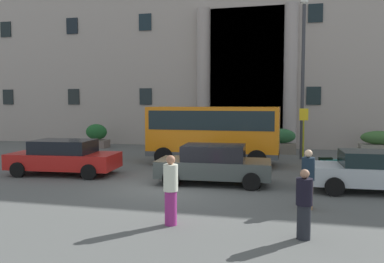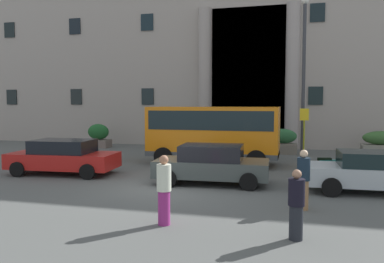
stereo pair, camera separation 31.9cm
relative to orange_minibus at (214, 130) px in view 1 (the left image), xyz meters
name	(u,v)px [view 1 (the left image)]	position (x,y,z in m)	size (l,w,h in m)	color
ground_plane	(168,189)	(-0.62, -5.50, -1.74)	(80.00, 64.00, 0.12)	#515250
office_building_facade	(235,40)	(-0.62, 11.98, 6.19)	(42.81, 9.68, 15.74)	#A0948C
orange_minibus	(214,130)	(0.00, 0.00, 0.00)	(6.29, 2.55, 2.82)	orange
bus_stop_sign	(303,129)	(4.29, 1.82, 0.01)	(0.44, 0.08, 2.73)	#939C17
hedge_planter_entrance_left	(281,142)	(3.17, 4.81, -0.96)	(1.69, 0.74, 1.48)	#70685C
hedge_planter_entrance_right	(379,144)	(8.58, 5.29, -0.99)	(2.09, 0.92, 1.42)	gray
hedge_planter_far_east	(96,136)	(-8.98, 5.08, -0.91)	(1.55, 0.98, 1.59)	#705F57
hedge_planter_west	(170,138)	(-3.87, 5.29, -0.92)	(1.57, 0.83, 1.56)	#666D59
white_taxi_kerbside	(214,164)	(0.85, -4.47, -0.94)	(4.29, 2.27, 1.45)	#434A47
parked_estate_mid	(64,157)	(-5.62, -4.19, -0.93)	(4.61, 2.34, 1.46)	#B21A17
parked_coupe_end	(380,171)	(6.54, -4.56, -0.96)	(4.65, 2.13, 1.39)	#ADB6BB
motorcycle_near_kerb	(329,167)	(5.14, -2.28, -1.22)	(1.88, 0.68, 0.89)	black
pedestrian_man_crossing	(308,179)	(4.08, -7.32, -0.82)	(0.36, 0.36, 1.70)	#966B44
pedestrian_woman_with_bag	(171,190)	(0.73, -9.61, -0.80)	(0.36, 0.36, 1.74)	#902772
pedestrian_child_trailing	(304,204)	(3.88, -9.87, -0.89)	(0.36, 0.36, 1.57)	black
lamppost_plaza_centre	(303,67)	(4.23, 2.75, 3.21)	(0.40, 0.40, 8.49)	#34353B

